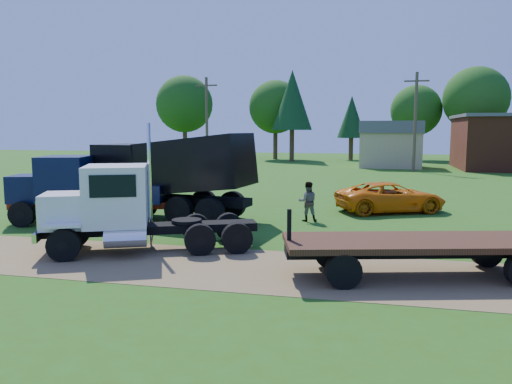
% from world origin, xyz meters
% --- Properties ---
extents(ground, '(140.00, 140.00, 0.00)m').
position_xyz_m(ground, '(0.00, 0.00, 0.00)').
color(ground, '#2E5612').
rests_on(ground, ground).
extents(dirt_track, '(120.00, 4.20, 0.01)m').
position_xyz_m(dirt_track, '(0.00, 0.00, 0.01)').
color(dirt_track, brown).
rests_on(dirt_track, ground).
extents(white_semi_tractor, '(6.71, 4.50, 4.03)m').
position_xyz_m(white_semi_tractor, '(-5.30, 0.95, 1.38)').
color(white_semi_tractor, black).
rests_on(white_semi_tractor, ground).
extents(black_dump_truck, '(8.65, 3.59, 3.68)m').
position_xyz_m(black_dump_truck, '(-6.37, 6.85, 2.02)').
color(black_dump_truck, black).
rests_on(black_dump_truck, ground).
extents(navy_truck, '(6.43, 3.62, 2.74)m').
position_xyz_m(navy_truck, '(-9.35, 5.19, 1.40)').
color(navy_truck, maroon).
rests_on(navy_truck, ground).
extents(orange_pickup, '(5.52, 4.19, 1.39)m').
position_xyz_m(orange_pickup, '(3.20, 10.81, 0.70)').
color(orange_pickup, orange).
rests_on(orange_pickup, ground).
extents(flatbed_trailer, '(7.32, 3.82, 1.80)m').
position_xyz_m(flatbed_trailer, '(3.62, 0.24, 0.77)').
color(flatbed_trailer, '#3B1F12').
rests_on(flatbed_trailer, ground).
extents(spectator_b, '(0.92, 0.79, 1.66)m').
position_xyz_m(spectator_b, '(-0.26, 7.55, 0.83)').
color(spectator_b, '#999999').
rests_on(spectator_b, ground).
extents(tan_shed, '(6.20, 5.40, 4.70)m').
position_xyz_m(tan_shed, '(4.00, 40.00, 2.42)').
color(tan_shed, tan).
rests_on(tan_shed, ground).
extents(utility_poles, '(42.20, 0.28, 9.00)m').
position_xyz_m(utility_poles, '(6.00, 35.00, 4.71)').
color(utility_poles, '#483728').
rests_on(utility_poles, ground).
extents(tree_row, '(56.86, 15.52, 11.74)m').
position_xyz_m(tree_row, '(4.52, 49.36, 7.13)').
color(tree_row, '#3C2E18').
rests_on(tree_row, ground).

